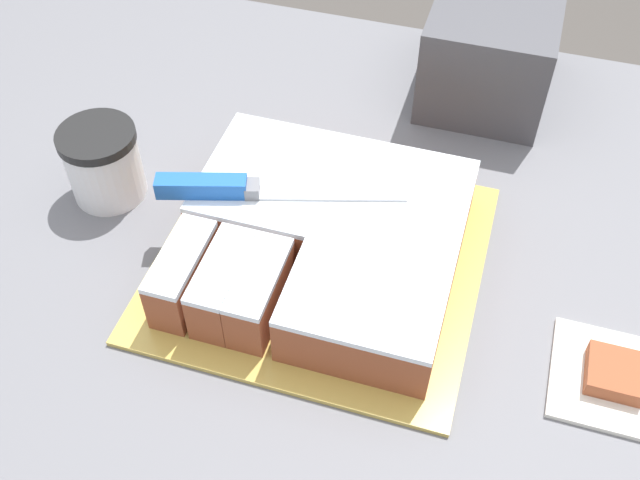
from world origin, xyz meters
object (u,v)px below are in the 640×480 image
Objects in this scene: storage_box at (491,48)px; coffee_cup at (103,163)px; knife at (227,188)px; cake_board at (320,261)px; cake at (323,239)px; brownie at (615,373)px.

coffee_cup is at bearing -140.26° from storage_box.
knife is 2.85× the size of coffee_cup.
coffee_cup is (-0.28, 0.04, 0.05)m from cake_board.
cake is at bearing -18.70° from knife.
knife is (-0.11, 0.01, 0.08)m from cake_board.
brownie is at bearing -25.49° from knife.
knife is at bearing 175.85° from cake_board.
brownie is 0.26× the size of storage_box.
knife reaches higher than brownie.
knife is (-0.11, 0.01, 0.04)m from cake.
storage_box is at bearing 39.74° from coffee_cup.
cake_board is 1.33× the size of knife.
knife is 4.91× the size of brownie.
brownie is (0.44, -0.07, -0.07)m from knife.
storage_box reaches higher than brownie.
knife is at bearing -8.93° from coffee_cup.
coffee_cup is 1.72× the size of brownie.
storage_box is (0.41, 0.34, 0.02)m from coffee_cup.
storage_box is (0.24, 0.37, -0.01)m from knife.
knife is at bearing 177.43° from cake.
cake is (0.00, 0.00, 0.04)m from cake_board.
brownie is at bearing -9.24° from coffee_cup.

